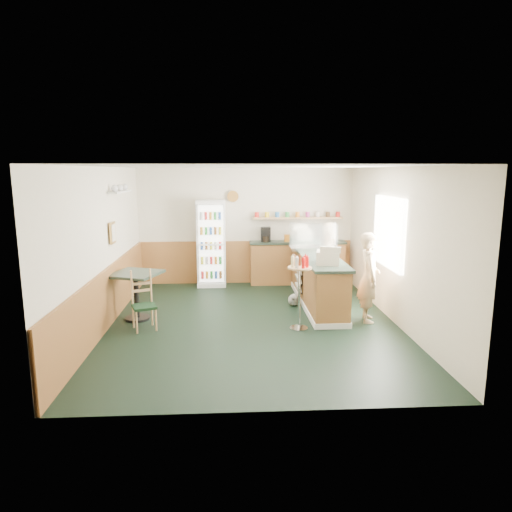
{
  "coord_description": "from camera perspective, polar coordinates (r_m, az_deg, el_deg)",
  "views": [
    {
      "loc": [
        -0.37,
        -7.64,
        2.63
      ],
      "look_at": [
        0.1,
        0.6,
        1.08
      ],
      "focal_mm": 32.0,
      "sensor_mm": 36.0,
      "label": 1
    }
  ],
  "objects": [
    {
      "name": "cafe_chair",
      "position": [
        7.93,
        -13.75,
        -5.15
      ],
      "size": [
        0.48,
        0.48,
        1.0
      ],
      "rotation": [
        0.0,
        0.0,
        0.37
      ],
      "color": "black",
      "rests_on": "ground"
    },
    {
      "name": "back_counter",
      "position": [
        10.76,
        5.12,
        -0.58
      ],
      "size": [
        2.24,
        0.42,
        1.69
      ],
      "color": "#A66D35",
      "rests_on": "ground"
    },
    {
      "name": "cafe_table",
      "position": [
        8.39,
        -14.76,
        -3.72
      ],
      "size": [
        1.0,
        1.0,
        0.86
      ],
      "rotation": [
        0.0,
        0.0,
        -0.34
      ],
      "color": "black",
      "rests_on": "ground"
    },
    {
      "name": "condiment_stand",
      "position": [
        7.61,
        5.46,
        -3.2
      ],
      "size": [
        0.4,
        0.4,
        1.25
      ],
      "rotation": [
        0.0,
        0.0,
        -0.35
      ],
      "color": "silver",
      "rests_on": "ground"
    },
    {
      "name": "display_case",
      "position": [
        9.58,
        7.12,
        2.43
      ],
      "size": [
        0.96,
        0.5,
        0.55
      ],
      "color": "silver",
      "rests_on": "service_counter"
    },
    {
      "name": "newspaper_rack",
      "position": [
        9.17,
        5.37,
        -2.4
      ],
      "size": [
        0.09,
        0.43,
        0.69
      ],
      "color": "black",
      "rests_on": "ground"
    },
    {
      "name": "shopkeeper",
      "position": [
        8.23,
        13.93,
        -2.61
      ],
      "size": [
        0.45,
        0.58,
        1.59
      ],
      "primitive_type": "imported",
      "rotation": [
        0.0,
        0.0,
        1.43
      ],
      "color": "tan",
      "rests_on": "ground"
    },
    {
      "name": "service_counter",
      "position": [
        9.15,
        7.68,
        -3.22
      ],
      "size": [
        0.68,
        3.01,
        1.01
      ],
      "color": "#A66D35",
      "rests_on": "ground"
    },
    {
      "name": "drinks_fridge",
      "position": [
        10.52,
        -5.61,
        1.59
      ],
      "size": [
        0.65,
        0.54,
        1.98
      ],
      "color": "white",
      "rests_on": "ground"
    },
    {
      "name": "room_envelope",
      "position": [
        8.45,
        -2.28,
        3.07
      ],
      "size": [
        5.04,
        6.02,
        2.72
      ],
      "color": "beige",
      "rests_on": "ground"
    },
    {
      "name": "dog_doorstop",
      "position": [
        9.07,
        4.75,
        -5.44
      ],
      "size": [
        0.23,
        0.29,
        0.27
      ],
      "rotation": [
        0.0,
        0.0,
        0.08
      ],
      "color": "gray",
      "rests_on": "ground"
    },
    {
      "name": "cash_register",
      "position": [
        8.14,
        8.98,
        -0.18
      ],
      "size": [
        0.48,
        0.5,
        0.23
      ],
      "primitive_type": "cube",
      "rotation": [
        0.0,
        0.0,
        -0.23
      ],
      "color": "beige",
      "rests_on": "service_counter"
    },
    {
      "name": "ground",
      "position": [
        8.09,
        -0.48,
        -8.37
      ],
      "size": [
        6.0,
        6.0,
        0.0
      ],
      "primitive_type": "plane",
      "color": "black",
      "rests_on": "ground"
    }
  ]
}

